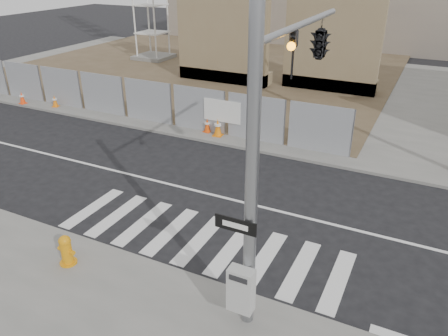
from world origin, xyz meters
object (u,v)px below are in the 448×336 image
at_px(fire_hydrant, 66,250).
at_px(traffic_cone_d, 218,127).
at_px(traffic_cone_a, 22,98).
at_px(traffic_cone_c, 207,125).
at_px(signal_pole, 300,84).
at_px(traffic_cone_b, 55,101).

height_order(fire_hydrant, traffic_cone_d, fire_hydrant).
bearing_deg(traffic_cone_a, traffic_cone_d, 2.47).
distance_m(traffic_cone_a, traffic_cone_d, 11.74).
relative_size(traffic_cone_c, traffic_cone_d, 0.82).
height_order(fire_hydrant, traffic_cone_a, fire_hydrant).
bearing_deg(traffic_cone_d, traffic_cone_c, 161.92).
distance_m(signal_pole, traffic_cone_d, 9.77).
height_order(signal_pole, traffic_cone_c, signal_pole).
relative_size(fire_hydrant, traffic_cone_b, 1.35).
bearing_deg(traffic_cone_a, signal_pole, -19.88).
distance_m(signal_pole, traffic_cone_b, 17.26).
bearing_deg(traffic_cone_d, traffic_cone_a, -177.53).
bearing_deg(traffic_cone_b, traffic_cone_c, 2.06).
bearing_deg(signal_pole, traffic_cone_c, 131.81).
bearing_deg(traffic_cone_b, signal_pole, -23.48).
xyz_separation_m(traffic_cone_c, traffic_cone_d, (0.65, -0.21, 0.07)).
xyz_separation_m(fire_hydrant, traffic_cone_d, (-0.59, 9.82, -0.03)).
relative_size(fire_hydrant, traffic_cone_a, 1.27).
bearing_deg(signal_pole, traffic_cone_b, 156.52).
bearing_deg(signal_pole, traffic_cone_a, 160.12).
height_order(signal_pole, traffic_cone_a, signal_pole).
bearing_deg(traffic_cone_b, traffic_cone_d, 0.68).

